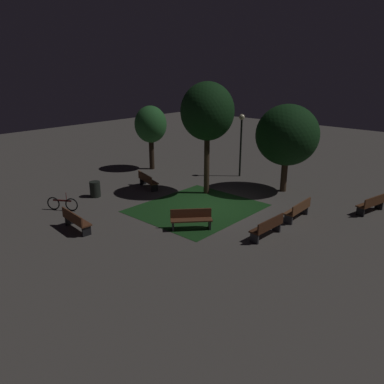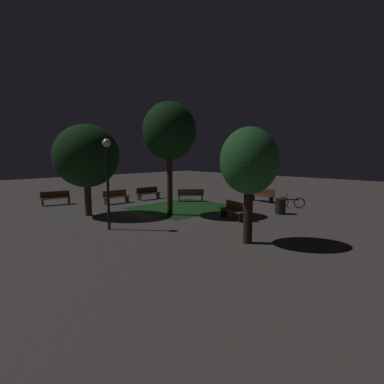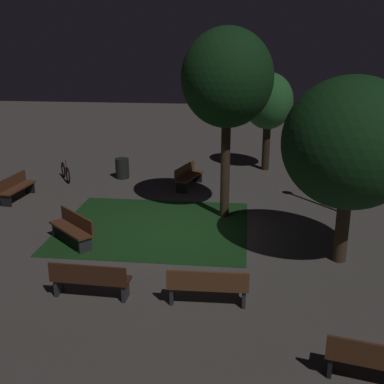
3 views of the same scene
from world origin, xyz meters
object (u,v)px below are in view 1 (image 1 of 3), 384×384
bench_by_lamp (372,204)px  tree_near_wall (207,112)px  tree_back_left (151,125)px  trash_bin (95,189)px  bench_back_row (75,220)px  bench_front_right (191,219)px  bicycle (62,204)px  bench_lawn_edge (147,180)px  bench_front_left (268,227)px  bench_corner (298,209)px  tree_back_right (287,135)px  lamp_post_near_wall (241,134)px

bench_by_lamp → tree_near_wall: 9.34m
tree_back_left → trash_bin: tree_back_left is taller
bench_back_row → tree_back_left: bearing=29.8°
trash_bin → bench_front_right: bearing=-87.6°
tree_back_left → bicycle: 9.15m
bench_back_row → tree_back_left: (9.24, 5.28, 2.54)m
bench_back_row → tree_back_left: 10.94m
bench_by_lamp → bench_lawn_edge: same height
bench_by_lamp → bicycle: bearing=130.7°
bench_lawn_edge → bench_front_left: bearing=-97.6°
bench_corner → bench_back_row: bearing=139.4°
tree_near_wall → bench_corner: bearing=-91.0°
bench_corner → bench_by_lamp: 3.85m
bench_corner → bench_by_lamp: size_ratio=0.97×
bench_corner → trash_bin: size_ratio=2.13×
tree_near_wall → tree_back_left: bearing=76.0°
bench_lawn_edge → bench_by_lamp: bearing=-67.2°
bicycle → bench_lawn_edge: bearing=-4.4°
bench_corner → bicycle: (-6.70, 9.15, -0.14)m
bench_front_left → bench_back_row: same height
bench_by_lamp → tree_back_left: size_ratio=0.43×
bench_corner → tree_back_left: size_ratio=0.42×
bench_corner → tree_back_left: 12.19m
bench_front_right → bicycle: bearing=112.5°
bench_front_left → tree_back_right: (5.99, 2.63, 2.70)m
bench_corner → tree_back_right: (3.31, 2.63, 2.70)m
bench_by_lamp → tree_near_wall: size_ratio=0.31×
tree_back_left → tree_near_wall: tree_near_wall is taller
bench_back_row → bench_front_right: bearing=-45.9°
bench_corner → trash_bin: bearing=114.5°
tree_near_wall → lamp_post_near_wall: (4.10, 0.64, -1.74)m
bench_front_left → bench_corner: (2.68, -0.00, 0.00)m
tree_back_left → bench_lawn_edge: bearing=-135.8°
bench_front_left → bicycle: bearing=113.7°
bench_front_left → tree_back_right: bearing=23.7°
bench_front_left → tree_back_right: tree_back_right is taller
bench_lawn_edge → bench_front_right: (-2.62, -5.81, 0.00)m
tree_back_right → bicycle: size_ratio=3.45×
bench_corner → tree_back_left: tree_back_left is taller
bench_back_row → trash_bin: bearing=45.1°
trash_bin → bench_front_left: bearing=-79.8°
lamp_post_near_wall → tree_back_right: bearing=-103.6°
bench_front_left → trash_bin: bearing=100.2°
bench_corner → lamp_post_near_wall: size_ratio=0.46×
bench_front_left → tree_back_left: tree_back_left is taller
bench_by_lamp → trash_bin: 14.15m
trash_bin → bicycle: bicycle is taller
bench_lawn_edge → trash_bin: bench_lawn_edge is taller
bench_corner → bench_back_row: 10.02m
bench_front_right → lamp_post_near_wall: 9.24m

